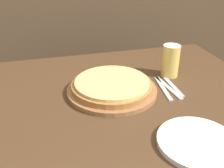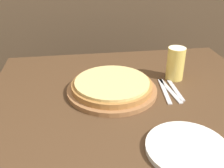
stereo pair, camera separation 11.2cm
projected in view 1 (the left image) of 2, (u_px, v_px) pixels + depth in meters
name	position (u px, v px, depth m)	size (l,w,h in m)	color
dining_table	(130.00, 159.00, 1.28)	(1.21, 1.06, 0.71)	#4C331E
pizza_on_board	(112.00, 87.00, 1.13)	(0.39, 0.39, 0.06)	#99663D
beer_glass	(171.00, 59.00, 1.25)	(0.08, 0.08, 0.16)	#E5C65B
dinner_plate	(198.00, 142.00, 0.84)	(0.26, 0.26, 0.02)	white
fork	(163.00, 88.00, 1.17)	(0.04, 0.22, 0.00)	silver
dinner_knife	(168.00, 87.00, 1.18)	(0.04, 0.22, 0.00)	silver
spoon	(173.00, 87.00, 1.18)	(0.02, 0.18, 0.00)	silver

